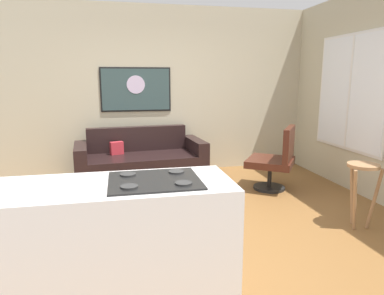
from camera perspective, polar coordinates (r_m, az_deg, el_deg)
name	(u,v)px	position (r m, az deg, el deg)	size (l,w,h in m)	color
ground	(185,228)	(3.91, -1.10, -13.16)	(6.40, 6.40, 0.04)	brown
back_wall	(158,91)	(5.96, -5.62, 9.36)	(6.40, 0.05, 2.80)	#BBB195
right_wall	(384,95)	(5.03, 29.21, 7.62)	(0.05, 6.40, 2.80)	#BCB496
couch	(141,163)	(5.52, -8.51, -2.59)	(2.05, 1.07, 0.83)	black
coffee_table	(147,179)	(4.37, -7.51, -5.17)	(0.98, 0.61, 0.40)	silver
armchair	(276,159)	(5.11, 13.79, -1.92)	(0.89, 0.90, 0.94)	black
bar_stool	(362,179)	(4.11, 26.42, -4.71)	(0.37, 0.37, 0.72)	#A2754C
kitchen_counter	(113,250)	(2.48, -12.95, -16.23)	(1.61, 0.64, 0.96)	silver
wall_painting	(136,89)	(5.89, -9.30, 9.50)	(1.17, 0.03, 0.73)	black
window	(350,93)	(5.47, 24.78, 8.27)	(0.03, 1.49, 1.66)	silver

